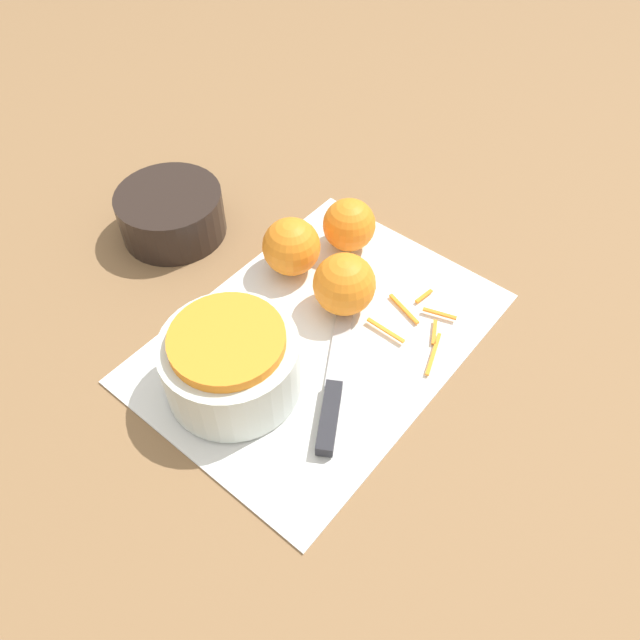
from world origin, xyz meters
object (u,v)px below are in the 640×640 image
(bowl_speckled, at_px, (231,362))
(orange_right, at_px, (349,225))
(bowl_dark, at_px, (171,213))
(knife, at_px, (332,400))
(orange_back, at_px, (291,247))
(orange_left, at_px, (344,284))

(bowl_speckled, height_order, orange_right, bowl_speckled)
(bowl_dark, relative_size, knife, 0.77)
(knife, relative_size, orange_back, 2.48)
(bowl_speckled, distance_m, knife, 0.13)
(knife, height_order, orange_left, orange_left)
(bowl_speckled, relative_size, orange_right, 2.13)
(bowl_dark, relative_size, orange_left, 1.87)
(bowl_dark, bearing_deg, orange_right, -58.42)
(orange_left, xyz_separation_m, orange_back, (0.01, 0.10, -0.00))
(orange_right, height_order, orange_back, orange_back)
(bowl_speckled, xyz_separation_m, knife, (0.05, -0.11, -0.04))
(orange_left, relative_size, orange_back, 1.03)
(bowl_dark, bearing_deg, knife, -103.64)
(bowl_dark, distance_m, knife, 0.39)
(bowl_speckled, relative_size, orange_left, 1.96)
(orange_back, bearing_deg, knife, -127.30)
(orange_left, bearing_deg, knife, -147.02)
(bowl_dark, height_order, knife, bowl_dark)
(bowl_dark, distance_m, orange_left, 0.30)
(knife, xyz_separation_m, orange_right, (0.23, 0.15, 0.03))
(bowl_dark, distance_m, orange_right, 0.26)
(bowl_dark, xyz_separation_m, orange_left, (0.04, -0.29, 0.01))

